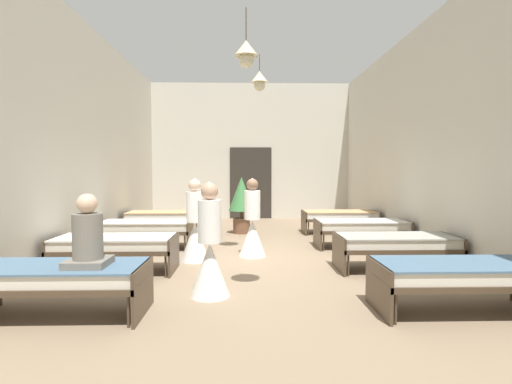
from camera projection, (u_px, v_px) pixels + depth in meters
The scene contains 15 objects.
ground_plane at pixel (255, 261), 7.31m from camera, with size 7.23×12.77×0.10m, color #8C755B.
room_shell at pixel (254, 140), 8.59m from camera, with size 7.03×12.37×4.55m.
bed_left_row_0 at pixel (59, 277), 4.38m from camera, with size 1.90×0.84×0.57m.
bed_right_row_0 at pixel (459, 274), 4.50m from camera, with size 1.90×0.84×0.57m.
bed_left_row_1 at pixel (115, 245), 6.28m from camera, with size 1.90×0.84×0.57m.
bed_right_row_1 at pixel (396, 243), 6.40m from camera, with size 1.90×0.84×0.57m.
bed_left_row_2 at pixel (145, 228), 8.17m from camera, with size 1.90×0.84×0.57m.
bed_right_row_2 at pixel (361, 227), 8.30m from camera, with size 1.90×0.84×0.57m.
bed_left_row_3 at pixel (164, 217), 10.07m from camera, with size 1.90×0.84×0.57m.
bed_right_row_3 at pixel (340, 216), 10.19m from camera, with size 1.90×0.84×0.57m.
nurse_near_aisle at pixel (210, 256), 5.07m from camera, with size 0.52×0.52×1.49m.
nurse_mid_aisle at pixel (252, 228), 7.44m from camera, with size 0.52×0.52×1.49m.
nurse_far_aisle at pixel (195, 232), 7.05m from camera, with size 0.52×0.52×1.49m.
patient_seated_primary at pixel (88, 239), 4.31m from camera, with size 0.44×0.44×0.80m.
potted_plant at pixel (241, 199), 10.13m from camera, with size 0.67×0.67×1.46m.
Camera 1 is at (-0.18, -7.23, 1.63)m, focal length 27.60 mm.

